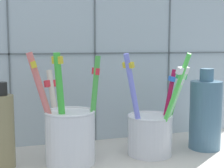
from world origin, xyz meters
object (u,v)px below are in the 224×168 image
at_px(ceramic_vase, 205,114).
at_px(toothbrush_cup_right, 152,131).
at_px(soap_bottle, 2,130).
at_px(toothbrush_cup_left, 70,133).

bearing_deg(ceramic_vase, toothbrush_cup_right, -176.93).
relative_size(toothbrush_cup_right, soap_bottle, 1.33).
bearing_deg(toothbrush_cup_right, toothbrush_cup_left, 179.00).
bearing_deg(soap_bottle, toothbrush_cup_left, -6.68).
bearing_deg(toothbrush_cup_left, ceramic_vase, 0.76).
bearing_deg(toothbrush_cup_left, soap_bottle, 173.32).
xyz_separation_m(toothbrush_cup_right, soap_bottle, (-0.25, 0.01, 0.02)).
relative_size(toothbrush_cup_left, ceramic_vase, 1.22).
relative_size(toothbrush_cup_left, toothbrush_cup_right, 1.01).
height_order(toothbrush_cup_left, toothbrush_cup_right, toothbrush_cup_left).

